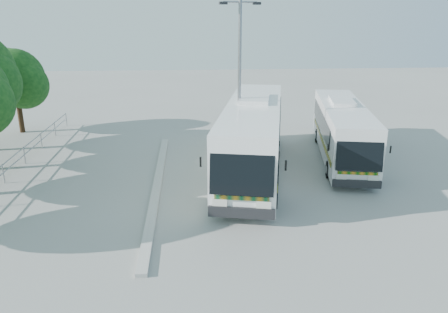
{
  "coord_description": "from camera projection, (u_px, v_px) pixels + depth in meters",
  "views": [
    {
      "loc": [
        -0.61,
        -18.33,
        8.08
      ],
      "look_at": [
        0.97,
        1.42,
        1.64
      ],
      "focal_mm": 35.0,
      "sensor_mm": 36.0,
      "label": 1
    }
  ],
  "objects": [
    {
      "name": "ground",
      "position": [
        205.0,
        201.0,
        19.92
      ],
      "size": [
        100.0,
        100.0,
        0.0
      ],
      "primitive_type": "plane",
      "color": "#979792",
      "rests_on": "ground"
    },
    {
      "name": "tree_far_e",
      "position": [
        16.0,
        78.0,
        30.36
      ],
      "size": [
        4.54,
        4.28,
        5.92
      ],
      "color": "#382314",
      "rests_on": "ground"
    },
    {
      "name": "coach_main",
      "position": [
        253.0,
        135.0,
        23.06
      ],
      "size": [
        5.38,
        13.6,
        3.7
      ],
      "rotation": [
        0.0,
        0.0,
        -0.21
      ],
      "color": "white",
      "rests_on": "ground"
    },
    {
      "name": "railing",
      "position": [
        10.0,
        163.0,
        22.72
      ],
      "size": [
        0.06,
        22.0,
        1.0
      ],
      "color": "gray",
      "rests_on": "ground"
    },
    {
      "name": "coach_adjacent",
      "position": [
        342.0,
        130.0,
        25.41
      ],
      "size": [
        4.41,
        11.53,
        3.14
      ],
      "rotation": [
        0.0,
        0.0,
        -0.2
      ],
      "color": "silver",
      "rests_on": "ground"
    },
    {
      "name": "lamppost",
      "position": [
        239.0,
        79.0,
        22.55
      ],
      "size": [
        2.15,
        0.77,
        8.9
      ],
      "rotation": [
        0.0,
        0.0,
        0.27
      ],
      "color": "gray",
      "rests_on": "ground"
    },
    {
      "name": "kerb_divider",
      "position": [
        157.0,
        184.0,
        21.62
      ],
      "size": [
        0.4,
        16.0,
        0.15
      ],
      "primitive_type": "cube",
      "color": "#B2B2AD",
      "rests_on": "ground"
    }
  ]
}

